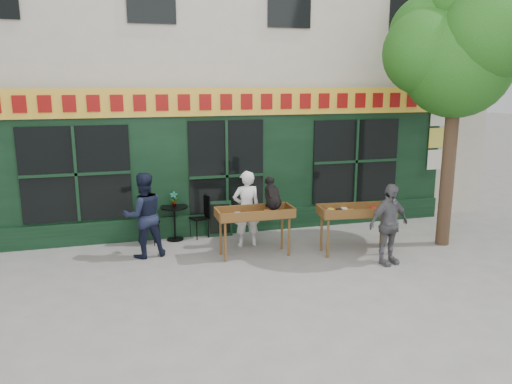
% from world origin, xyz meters
% --- Properties ---
extents(ground, '(80.00, 80.00, 0.00)m').
position_xyz_m(ground, '(0.00, 0.00, 0.00)').
color(ground, slate).
rests_on(ground, ground).
extents(building, '(14.00, 7.26, 10.00)m').
position_xyz_m(building, '(0.00, 5.97, 4.97)').
color(building, beige).
rests_on(building, ground).
extents(street_tree, '(3.05, 2.90, 5.60)m').
position_xyz_m(street_tree, '(4.34, 0.36, 4.11)').
color(street_tree, '#382619').
rests_on(street_tree, ground).
extents(book_cart_center, '(1.50, 0.62, 0.99)m').
position_xyz_m(book_cart_center, '(0.20, 0.70, 0.82)').
color(book_cart_center, brown).
rests_on(book_cart_center, ground).
extents(dog, '(0.34, 0.60, 0.60)m').
position_xyz_m(dog, '(0.55, 0.65, 1.29)').
color(dog, black).
rests_on(dog, book_cart_center).
extents(woman, '(0.59, 0.39, 1.62)m').
position_xyz_m(woman, '(0.20, 1.35, 0.81)').
color(woman, white).
rests_on(woman, ground).
extents(book_cart_right, '(1.56, 0.79, 0.99)m').
position_xyz_m(book_cart_right, '(2.22, 0.30, 0.82)').
color(book_cart_right, brown).
rests_on(book_cart_right, ground).
extents(man_right, '(0.98, 0.59, 1.57)m').
position_xyz_m(man_right, '(2.52, -0.45, 0.79)').
color(man_right, '#56575B').
rests_on(man_right, ground).
extents(bistro_table, '(0.60, 0.60, 0.76)m').
position_xyz_m(bistro_table, '(-1.22, 2.14, 0.54)').
color(bistro_table, black).
rests_on(bistro_table, ground).
extents(bistro_chair_left, '(0.48, 0.48, 0.95)m').
position_xyz_m(bistro_chair_left, '(-1.85, 2.08, 0.56)').
color(bistro_chair_left, black).
rests_on(bistro_chair_left, ground).
extents(bistro_chair_right, '(0.47, 0.47, 0.95)m').
position_xyz_m(bistro_chair_right, '(-0.59, 2.23, 0.56)').
color(bistro_chair_right, black).
rests_on(bistro_chair_right, ground).
extents(potted_plant, '(0.19, 0.14, 0.33)m').
position_xyz_m(potted_plant, '(-1.22, 2.14, 0.93)').
color(potted_plant, gray).
rests_on(potted_plant, bistro_table).
extents(man_left, '(0.94, 0.79, 1.71)m').
position_xyz_m(man_left, '(-1.92, 1.24, 0.85)').
color(man_left, black).
rests_on(man_left, ground).
extents(chalkboard, '(0.57, 0.23, 0.79)m').
position_xyz_m(chalkboard, '(-0.20, 2.19, 0.40)').
color(chalkboard, black).
rests_on(chalkboard, ground).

